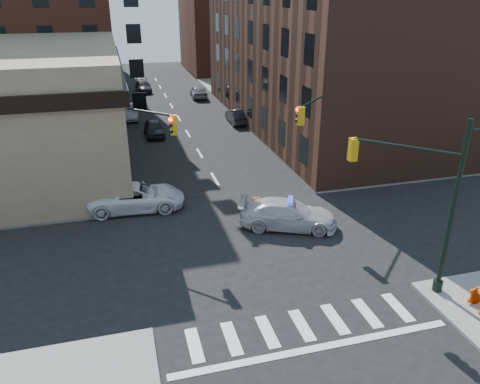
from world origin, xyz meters
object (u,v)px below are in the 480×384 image
police_car (288,214)px  barrel_bank (144,193)px  parked_car_enear (237,116)px  barricade_nw_a (120,207)px  parked_car_wnear (154,128)px  pedestrian_a (84,188)px  pedestrian_b (21,209)px  barrel_road (256,205)px  parked_car_wfar (130,112)px  pickup (136,197)px

police_car → barrel_bank: 9.81m
parked_car_enear → barricade_nw_a: 22.49m
parked_car_wnear → pedestrian_a: bearing=-113.5°
pedestrian_b → barrel_bank: bearing=11.7°
barrel_road → barrel_bank: size_ratio=1.01×
parked_car_wfar → barrel_road: parked_car_wfar is taller
parked_car_wnear → parked_car_enear: parked_car_enear is taller
pedestrian_b → parked_car_enear: bearing=45.4°
pickup → barricade_nw_a: 1.23m
pickup → pedestrian_a: pedestrian_a is taller
parked_car_enear → barrel_bank: parked_car_enear is taller
parked_car_enear → barrel_bank: size_ratio=4.65×
parked_car_wfar → barricade_nw_a: bearing=-92.3°
pickup → pedestrian_b: bearing=96.8°
police_car → parked_car_enear: (3.01, 22.95, -0.09)m
barrel_road → barrel_bank: 7.53m
pedestrian_b → barrel_road: (13.71, -2.12, -0.50)m
police_car → parked_car_enear: size_ratio=1.27×
barricade_nw_a → police_car: bearing=-32.1°
pickup → parked_car_enear: (11.30, 18.18, -0.10)m
parked_car_enear → parked_car_wfar: bearing=-23.3°
parked_car_wfar → barrel_road: (6.27, -25.28, -0.28)m
police_car → parked_car_wfar: police_car is taller
pedestrian_a → barrel_road: pedestrian_a is taller
pickup → parked_car_wnear: bearing=-5.5°
police_car → pickup: size_ratio=0.95×
pickup → barricade_nw_a: bearing=125.6°
pedestrian_b → barrel_road: 13.88m
parked_car_wnear → pedestrian_a: size_ratio=2.70×
parked_car_enear → barrel_road: parked_car_enear is taller
pickup → barricade_nw_a: (-1.02, -0.63, -0.25)m
barrel_bank → pickup: bearing=-113.4°
parked_car_wnear → barrel_road: bearing=-76.8°
pickup → parked_car_wfar: pickup is taller
pickup → barrel_bank: bearing=-19.5°
parked_car_wnear → barrel_bank: (-2.11, -14.58, -0.24)m
pickup → parked_car_wnear: 16.02m
parked_car_wnear → pedestrian_a: 14.89m
police_car → pickup: pickup is taller
parked_car_wnear → parked_car_enear: (8.66, 2.38, 0.01)m
parked_car_wfar → pedestrian_a: bearing=-98.7°
pickup → parked_car_enear: 21.40m
police_car → parked_car_wnear: police_car is taller
police_car → parked_car_wfar: size_ratio=1.23×
police_car → parked_car_wfar: 28.60m
police_car → parked_car_enear: police_car is taller
parked_car_enear → barricade_nw_a: parked_car_enear is taller
police_car → pickup: (-8.29, 4.77, 0.01)m
barricade_nw_a → parked_car_wfar: bearing=77.3°
barrel_bank → police_car: bearing=-37.7°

